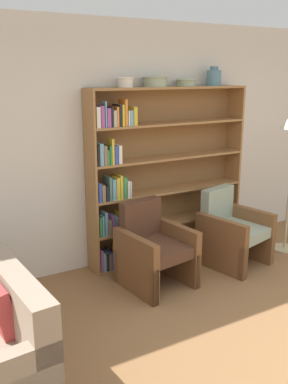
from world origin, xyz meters
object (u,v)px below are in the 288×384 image
at_px(bowl_stoneware, 186,82).
at_px(vase_tall, 214,77).
at_px(bookshelf, 154,177).
at_px(bowl_terracotta, 126,82).
at_px(armchair_leather, 154,249).
at_px(armchair_cushioned, 232,231).
at_px(bowl_slate, 155,81).

height_order(bowl_stoneware, vase_tall, vase_tall).
bearing_deg(bookshelf, bowl_terracotta, -176.98).
height_order(bowl_stoneware, armchair_leather, bowl_stoneware).
relative_size(armchair_leather, armchair_cushioned, 1.00).
distance_m(bowl_terracotta, bowl_slate, 0.37).
distance_m(bowl_terracotta, armchair_leather, 1.79).
bearing_deg(armchair_cushioned, armchair_leather, -13.71).
bearing_deg(bowl_stoneware, armchair_leather, -143.11).
distance_m(bowl_slate, armchair_cushioned, 1.94).
relative_size(bowl_slate, bowl_stoneware, 1.19).
bearing_deg(armchair_cushioned, bowl_stoneware, -75.91).
bearing_deg(bowl_stoneware, bowl_terracotta, 180.00).
bearing_deg(bowl_slate, bowl_stoneware, 0.00).
xyz_separation_m(bowl_slate, bowl_stoneware, (0.41, 0.00, -0.02)).
relative_size(bowl_terracotta, vase_tall, 0.79).
bearing_deg(bookshelf, bowl_slate, -101.29).
distance_m(bookshelf, bowl_stoneware, 1.14).
bearing_deg(vase_tall, bowl_stoneware, 180.00).
bearing_deg(armchair_cushioned, bowl_terracotta, -41.73).
xyz_separation_m(bowl_terracotta, bowl_slate, (0.37, 0.00, 0.00)).
bearing_deg(vase_tall, armchair_cushioned, -99.58).
relative_size(vase_tall, armchair_cushioned, 0.25).
relative_size(bowl_slate, vase_tall, 1.26).
xyz_separation_m(bowl_stoneware, vase_tall, (0.40, -0.00, 0.05)).
height_order(bowl_terracotta, armchair_leather, bowl_terracotta).
xyz_separation_m(bowl_terracotta, vase_tall, (1.18, -0.00, 0.04)).
distance_m(vase_tall, armchair_leather, 2.17).
distance_m(bowl_terracotta, bowl_stoneware, 0.78).
distance_m(bookshelf, bowl_terracotta, 1.14).
distance_m(bowl_slate, vase_tall, 0.81).
bearing_deg(vase_tall, armchair_leather, -153.76).
relative_size(bowl_stoneware, armchair_cushioned, 0.27).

